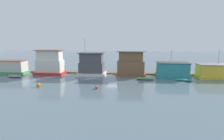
{
  "coord_description": "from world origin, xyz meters",
  "views": [
    {
      "loc": [
        4.01,
        -38.31,
        7.61
      ],
      "look_at": [
        0.0,
        -1.0,
        1.4
      ],
      "focal_mm": 28.0,
      "sensor_mm": 36.0,
      "label": 1
    }
  ],
  "objects_px": {
    "houseboat_white": "(92,65)",
    "mooring_post_near_right": "(98,72)",
    "houseboat_green": "(13,67)",
    "dinghy_teal": "(184,80)",
    "houseboat_red": "(50,63)",
    "mooring_post_near_left": "(157,72)",
    "dinghy_grey": "(14,76)",
    "houseboat_teal": "(172,70)",
    "houseboat_yellow": "(214,71)",
    "buoy_orange": "(38,85)",
    "buoy_red": "(96,87)",
    "houseboat_brown": "(131,65)",
    "dinghy_green": "(145,79)",
    "mooring_post_centre": "(64,69)"
  },
  "relations": [
    {
      "from": "houseboat_green",
      "to": "mooring_post_near_right",
      "type": "distance_m",
      "value": 20.14
    },
    {
      "from": "mooring_post_centre",
      "to": "dinghy_green",
      "type": "bearing_deg",
      "value": -14.97
    },
    {
      "from": "houseboat_brown",
      "to": "mooring_post_near_right",
      "type": "distance_m",
      "value": 7.85
    },
    {
      "from": "houseboat_teal",
      "to": "mooring_post_near_left",
      "type": "distance_m",
      "value": 3.56
    },
    {
      "from": "mooring_post_near_right",
      "to": "buoy_orange",
      "type": "relative_size",
      "value": 1.85
    },
    {
      "from": "houseboat_teal",
      "to": "houseboat_yellow",
      "type": "relative_size",
      "value": 0.98
    },
    {
      "from": "dinghy_grey",
      "to": "houseboat_teal",
      "type": "bearing_deg",
      "value": 6.09
    },
    {
      "from": "houseboat_teal",
      "to": "mooring_post_near_right",
      "type": "xyz_separation_m",
      "value": [
        -16.43,
        1.75,
        -0.94
      ]
    },
    {
      "from": "houseboat_brown",
      "to": "houseboat_white",
      "type": "bearing_deg",
      "value": -178.47
    },
    {
      "from": "houseboat_white",
      "to": "houseboat_brown",
      "type": "relative_size",
      "value": 1.27
    },
    {
      "from": "buoy_orange",
      "to": "buoy_red",
      "type": "relative_size",
      "value": 1.37
    },
    {
      "from": "houseboat_white",
      "to": "mooring_post_near_left",
      "type": "height_order",
      "value": "houseboat_white"
    },
    {
      "from": "buoy_orange",
      "to": "buoy_red",
      "type": "bearing_deg",
      "value": -1.07
    },
    {
      "from": "houseboat_red",
      "to": "dinghy_teal",
      "type": "distance_m",
      "value": 29.24
    },
    {
      "from": "houseboat_red",
      "to": "mooring_post_centre",
      "type": "bearing_deg",
      "value": 24.86
    },
    {
      "from": "houseboat_brown",
      "to": "dinghy_grey",
      "type": "distance_m",
      "value": 25.25
    },
    {
      "from": "dinghy_grey",
      "to": "buoy_orange",
      "type": "relative_size",
      "value": 5.56
    },
    {
      "from": "houseboat_red",
      "to": "buoy_orange",
      "type": "bearing_deg",
      "value": -74.4
    },
    {
      "from": "mooring_post_near_left",
      "to": "houseboat_red",
      "type": "bearing_deg",
      "value": -176.95
    },
    {
      "from": "houseboat_brown",
      "to": "mooring_post_centre",
      "type": "distance_m",
      "value": 15.85
    },
    {
      "from": "houseboat_green",
      "to": "houseboat_red",
      "type": "height_order",
      "value": "houseboat_red"
    },
    {
      "from": "mooring_post_near_right",
      "to": "mooring_post_near_left",
      "type": "bearing_deg",
      "value": 0.0
    },
    {
      "from": "dinghy_grey",
      "to": "mooring_post_near_left",
      "type": "bearing_deg",
      "value": 9.9
    },
    {
      "from": "houseboat_brown",
      "to": "buoy_orange",
      "type": "height_order",
      "value": "houseboat_brown"
    },
    {
      "from": "dinghy_grey",
      "to": "dinghy_green",
      "type": "height_order",
      "value": "dinghy_green"
    },
    {
      "from": "houseboat_green",
      "to": "houseboat_red",
      "type": "xyz_separation_m",
      "value": [
        9.09,
        0.18,
        1.01
      ]
    },
    {
      "from": "dinghy_teal",
      "to": "mooring_post_near_right",
      "type": "bearing_deg",
      "value": 163.6
    },
    {
      "from": "houseboat_white",
      "to": "dinghy_grey",
      "type": "xyz_separation_m",
      "value": [
        -15.98,
        -4.2,
        -2.06
      ]
    },
    {
      "from": "houseboat_brown",
      "to": "houseboat_yellow",
      "type": "height_order",
      "value": "houseboat_yellow"
    },
    {
      "from": "dinghy_teal",
      "to": "houseboat_red",
      "type": "bearing_deg",
      "value": 172.18
    },
    {
      "from": "houseboat_yellow",
      "to": "dinghy_green",
      "type": "xyz_separation_m",
      "value": [
        -14.37,
        -3.53,
        -1.16
      ]
    },
    {
      "from": "houseboat_teal",
      "to": "dinghy_green",
      "type": "bearing_deg",
      "value": -151.31
    },
    {
      "from": "houseboat_green",
      "to": "dinghy_teal",
      "type": "bearing_deg",
      "value": -5.69
    },
    {
      "from": "dinghy_green",
      "to": "houseboat_teal",
      "type": "bearing_deg",
      "value": 28.69
    },
    {
      "from": "houseboat_brown",
      "to": "dinghy_green",
      "type": "bearing_deg",
      "value": -54.33
    },
    {
      "from": "houseboat_green",
      "to": "houseboat_white",
      "type": "bearing_deg",
      "value": 1.03
    },
    {
      "from": "houseboat_white",
      "to": "houseboat_green",
      "type": "bearing_deg",
      "value": -178.97
    },
    {
      "from": "houseboat_white",
      "to": "mooring_post_near_right",
      "type": "height_order",
      "value": "houseboat_white"
    },
    {
      "from": "houseboat_red",
      "to": "mooring_post_near_right",
      "type": "distance_m",
      "value": 11.23
    },
    {
      "from": "dinghy_grey",
      "to": "mooring_post_centre",
      "type": "relative_size",
      "value": 1.87
    },
    {
      "from": "houseboat_yellow",
      "to": "houseboat_teal",
      "type": "bearing_deg",
      "value": -178.07
    },
    {
      "from": "houseboat_yellow",
      "to": "mooring_post_centre",
      "type": "relative_size",
      "value": 3.54
    },
    {
      "from": "houseboat_red",
      "to": "houseboat_yellow",
      "type": "xyz_separation_m",
      "value": [
        35.87,
        -0.17,
        -1.14
      ]
    },
    {
      "from": "mooring_post_centre",
      "to": "buoy_orange",
      "type": "xyz_separation_m",
      "value": [
        0.32,
        -12.51,
        -0.65
      ]
    },
    {
      "from": "houseboat_yellow",
      "to": "dinghy_teal",
      "type": "height_order",
      "value": "houseboat_yellow"
    },
    {
      "from": "houseboat_red",
      "to": "houseboat_teal",
      "type": "distance_m",
      "value": 27.44
    },
    {
      "from": "houseboat_red",
      "to": "mooring_post_near_left",
      "type": "distance_m",
      "value": 24.49
    },
    {
      "from": "houseboat_teal",
      "to": "dinghy_grey",
      "type": "relative_size",
      "value": 1.84
    },
    {
      "from": "houseboat_teal",
      "to": "buoy_red",
      "type": "distance_m",
      "value": 18.05
    },
    {
      "from": "mooring_post_near_left",
      "to": "buoy_orange",
      "type": "relative_size",
      "value": 2.6
    }
  ]
}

